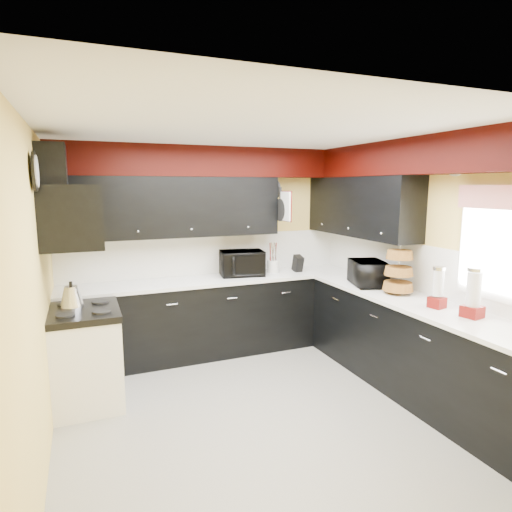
{
  "coord_description": "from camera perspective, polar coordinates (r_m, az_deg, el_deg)",
  "views": [
    {
      "loc": [
        -1.47,
        -3.38,
        2.04
      ],
      "look_at": [
        0.22,
        0.76,
        1.31
      ],
      "focal_mm": 30.0,
      "sensor_mm": 36.0,
      "label": 1
    }
  ],
  "objects": [
    {
      "name": "upper_back",
      "position": [
        5.11,
        -11.34,
        6.42
      ],
      "size": [
        2.6,
        0.35,
        0.7
      ],
      "primitive_type": "cube",
      "color": "black",
      "rests_on": "wall_back"
    },
    {
      "name": "deco_plate",
      "position": [
        4.44,
        25.13,
        11.14
      ],
      "size": [
        0.03,
        0.24,
        0.24
      ],
      "primitive_type": null,
      "color": "white",
      "rests_on": "wall_right"
    },
    {
      "name": "valance",
      "position": [
        4.05,
        30.18,
        6.78
      ],
      "size": [
        0.04,
        0.88,
        0.2
      ],
      "primitive_type": "cube",
      "color": "red",
      "rests_on": "wall_right"
    },
    {
      "name": "counter_right",
      "position": [
        4.42,
        21.07,
        -6.01
      ],
      "size": [
        0.64,
        3.02,
        0.04
      ],
      "primitive_type": "cube",
      "color": "white",
      "rests_on": "cab_right"
    },
    {
      "name": "knife_block",
      "position": [
        5.57,
        5.6,
        -1.03
      ],
      "size": [
        0.1,
        0.13,
        0.21
      ],
      "primitive_type": "cube",
      "rotation": [
        0.0,
        0.0,
        0.0
      ],
      "color": "black",
      "rests_on": "counter_back"
    },
    {
      "name": "microwave",
      "position": [
        4.95,
        14.75,
        -2.22
      ],
      "size": [
        0.47,
        0.58,
        0.28
      ],
      "primitive_type": "imported",
      "rotation": [
        0.0,
        0.0,
        1.27
      ],
      "color": "black",
      "rests_on": "counter_right"
    },
    {
      "name": "toaster_oven",
      "position": [
        5.32,
        -1.86,
        -0.95
      ],
      "size": [
        0.6,
        0.52,
        0.31
      ],
      "primitive_type": "imported",
      "rotation": [
        0.0,
        0.0,
        -0.17
      ],
      "color": "black",
      "rests_on": "counter_back"
    },
    {
      "name": "soffit_back",
      "position": [
        5.22,
        -6.0,
        12.37
      ],
      "size": [
        3.6,
        0.36,
        0.35
      ],
      "primitive_type": "cube",
      "color": "black",
      "rests_on": "wall_back"
    },
    {
      "name": "wall_right",
      "position": [
        4.77,
        21.47,
        -0.89
      ],
      "size": [
        0.06,
        3.6,
        2.5
      ],
      "primitive_type": "cube",
      "color": "#E0C666",
      "rests_on": "ground"
    },
    {
      "name": "cooktop",
      "position": [
        4.29,
        -21.97,
        -6.95
      ],
      "size": [
        0.62,
        0.77,
        0.06
      ],
      "primitive_type": "cube",
      "color": "black",
      "rests_on": "stove"
    },
    {
      "name": "dispenser_b",
      "position": [
        4.05,
        27.02,
        -4.54
      ],
      "size": [
        0.18,
        0.18,
        0.41
      ],
      "primitive_type": null,
      "rotation": [
        0.0,
        0.0,
        0.19
      ],
      "color": "#640904",
      "rests_on": "counter_right"
    },
    {
      "name": "upper_right",
      "position": [
        5.29,
        13.69,
        6.43
      ],
      "size": [
        0.35,
        1.8,
        0.7
      ],
      "primitive_type": "cube",
      "color": "black",
      "rests_on": "wall_right"
    },
    {
      "name": "cut_board",
      "position": [
        5.22,
        3.94,
        6.63
      ],
      "size": [
        0.03,
        0.26,
        0.35
      ],
      "primitive_type": "cube",
      "color": "white",
      "rests_on": "upper_back"
    },
    {
      "name": "wall_left",
      "position": [
        3.49,
        -27.16,
        -4.83
      ],
      "size": [
        0.06,
        3.6,
        2.5
      ],
      "primitive_type": "cube",
      "color": "#E0C666",
      "rests_on": "ground"
    },
    {
      "name": "splash_back",
      "position": [
        5.44,
        -6.3,
        0.25
      ],
      "size": [
        3.6,
        0.02,
        0.5
      ],
      "primitive_type": "cube",
      "color": "white",
      "rests_on": "counter_back"
    },
    {
      "name": "kettle",
      "position": [
        4.4,
        -23.38,
        -4.94
      ],
      "size": [
        0.24,
        0.24,
        0.19
      ],
      "primitive_type": null,
      "rotation": [
        0.0,
        0.0,
        0.13
      ],
      "color": "#BCBDC1",
      "rests_on": "cooktop"
    },
    {
      "name": "dispenser_a",
      "position": [
        4.23,
        23.08,
        -4.13
      ],
      "size": [
        0.15,
        0.15,
        0.34
      ],
      "primitive_type": null,
      "rotation": [
        0.0,
        0.0,
        0.2
      ],
      "color": "#6E0109",
      "rests_on": "counter_right"
    },
    {
      "name": "cab_back",
      "position": [
        5.34,
        -5.3,
        -8.07
      ],
      "size": [
        3.6,
        0.6,
        0.9
      ],
      "primitive_type": "cube",
      "color": "black",
      "rests_on": "ground"
    },
    {
      "name": "hood",
      "position": [
        4.14,
        -23.41,
        4.94
      ],
      "size": [
        0.5,
        0.78,
        0.55
      ],
      "primitive_type": "cube",
      "color": "black",
      "rests_on": "wall_left"
    },
    {
      "name": "counter_back",
      "position": [
        5.22,
        -5.37,
        -3.14
      ],
      "size": [
        3.62,
        0.64,
        0.04
      ],
      "primitive_type": "cube",
      "color": "white",
      "rests_on": "cab_back"
    },
    {
      "name": "utensil_crock",
      "position": [
        5.52,
        2.27,
        -1.39
      ],
      "size": [
        0.19,
        0.19,
        0.16
      ],
      "primitive_type": "cylinder",
      "rotation": [
        0.0,
        0.0,
        0.37
      ],
      "color": "white",
      "rests_on": "counter_back"
    },
    {
      "name": "ceiling",
      "position": [
        3.72,
        1.28,
        16.4
      ],
      "size": [
        3.6,
        3.6,
        0.06
      ],
      "primitive_type": "cube",
      "color": "white",
      "rests_on": "wall_back"
    },
    {
      "name": "baskets",
      "position": [
        4.63,
        18.49,
        -1.89
      ],
      "size": [
        0.27,
        0.27,
        0.5
      ],
      "primitive_type": null,
      "color": "brown",
      "rests_on": "upper_right"
    },
    {
      "name": "soffit_right",
      "position": [
        4.46,
        22.22,
        12.29
      ],
      "size": [
        0.36,
        3.24,
        0.35
      ],
      "primitive_type": "cube",
      "color": "black",
      "rests_on": "wall_right"
    },
    {
      "name": "pan_mid",
      "position": [
        5.33,
        3.26,
        6.16
      ],
      "size": [
        0.03,
        0.28,
        0.46
      ],
      "primitive_type": null,
      "color": "black",
      "rests_on": "upper_back"
    },
    {
      "name": "pan_top",
      "position": [
        5.44,
        2.69,
        8.86
      ],
      "size": [
        0.03,
        0.22,
        0.4
      ],
      "primitive_type": null,
      "color": "black",
      "rests_on": "upper_back"
    },
    {
      "name": "ground",
      "position": [
        4.21,
        1.15,
        -19.66
      ],
      "size": [
        3.6,
        3.6,
        0.0
      ],
      "primitive_type": "plane",
      "color": "gray",
      "rests_on": "ground"
    },
    {
      "name": "cab_right",
      "position": [
        4.56,
        20.72,
        -11.72
      ],
      "size": [
        0.6,
        3.0,
        0.9
      ],
      "primitive_type": "cube",
      "color": "black",
      "rests_on": "ground"
    },
    {
      "name": "wall_back",
      "position": [
        5.44,
        -6.34,
        0.89
      ],
      "size": [
        3.6,
        0.06,
        2.5
      ],
      "primitive_type": "cube",
      "color": "#E0C666",
      "rests_on": "ground"
    },
    {
      "name": "stove",
      "position": [
        4.43,
        -21.6,
        -12.67
      ],
      "size": [
        0.6,
        0.75,
        0.86
      ],
      "primitive_type": "cube",
      "color": "white",
      "rests_on": "ground"
    },
    {
      "name": "clock",
      "position": [
        3.65,
        -27.42,
        10.0
      ],
      "size": [
        0.03,
        0.3,
        0.3
      ],
      "primitive_type": null,
      "color": "black",
      "rests_on": "wall_left"
    },
    {
      "name": "pan_low",
      "position": [
        5.56,
        2.1,
        5.99
      ],
      "size": [
        0.03,
        0.24,
        0.42
      ],
      "primitive_type": null,
      "color": "black",
      "rests_on": "upper_back"
    },
    {
      "name": "splash_right",
      "position": [
        4.77,
        21.35,
        -1.61
      ],
      "size": [
        0.02,
        3.6,
        0.5
      ],
      "primitive_type": "cube",
      "color": "white",
      "rests_on": "counter_right"
    },
    {
      "name": "window",
      "position": [
        4.12,
        30.19,
        1.2
      ],
      "size": [
        0.03,
        0.86,
        0.96
      ],
      "primitive_type": null,
      "color": "white",
      "rests_on": "wall_right"
    },
    {
      "name": "hood_duct",
      "position": [
        4.14,
        -25.61,
        10.62
      ],
      "size": [
        0.24,
        0.4,
        0.4
      ],
      "primitive_type": "cube",
      "color": "black",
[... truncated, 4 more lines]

